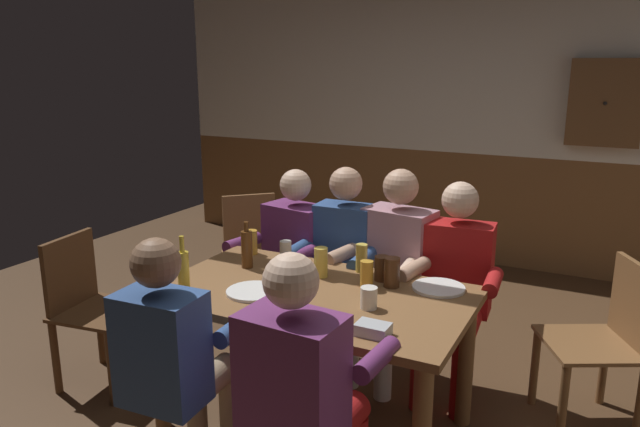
# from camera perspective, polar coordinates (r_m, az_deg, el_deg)

# --- Properties ---
(ground_plane) EXTENTS (7.30, 7.30, 0.00)m
(ground_plane) POSITION_cam_1_polar(r_m,az_deg,el_deg) (3.47, 0.89, -17.85)
(ground_plane) COLOR #4C331E
(back_wall_upper) EXTENTS (6.08, 0.12, 1.58)m
(back_wall_upper) POSITION_cam_1_polar(r_m,az_deg,el_deg) (5.69, 14.34, 13.56)
(back_wall_upper) COLOR silver
(back_wall_wainscot) EXTENTS (6.08, 0.12, 1.03)m
(back_wall_wainscot) POSITION_cam_1_polar(r_m,az_deg,el_deg) (5.85, 13.56, 0.68)
(back_wall_wainscot) COLOR brown
(back_wall_wainscot) RESTS_ON ground_plane
(dining_table) EXTENTS (1.54, 0.90, 0.75)m
(dining_table) POSITION_cam_1_polar(r_m,az_deg,el_deg) (3.03, -0.64, -9.33)
(dining_table) COLOR brown
(dining_table) RESTS_ON ground_plane
(person_0) EXTENTS (0.57, 0.59, 1.19)m
(person_0) POSITION_cam_1_polar(r_m,az_deg,el_deg) (3.82, -2.94, -3.85)
(person_0) COLOR #6B2D66
(person_0) RESTS_ON ground_plane
(person_1) EXTENTS (0.50, 0.50, 1.24)m
(person_1) POSITION_cam_1_polar(r_m,az_deg,el_deg) (3.65, 1.95, -4.45)
(person_1) COLOR #2D4C84
(person_1) RESTS_ON ground_plane
(person_2) EXTENTS (0.57, 0.58, 1.25)m
(person_2) POSITION_cam_1_polar(r_m,az_deg,el_deg) (3.53, 6.92, -4.95)
(person_2) COLOR #B78493
(person_2) RESTS_ON ground_plane
(person_3) EXTENTS (0.56, 0.52, 1.21)m
(person_3) POSITION_cam_1_polar(r_m,az_deg,el_deg) (3.43, 12.54, -6.24)
(person_3) COLOR #AD1919
(person_3) RESTS_ON ground_plane
(person_4) EXTENTS (0.50, 0.54, 1.17)m
(person_4) POSITION_cam_1_polar(r_m,az_deg,el_deg) (2.68, -13.68, -12.75)
(person_4) COLOR #2D4C84
(person_4) RESTS_ON ground_plane
(person_5) EXTENTS (0.53, 0.55, 1.21)m
(person_5) POSITION_cam_1_polar(r_m,az_deg,el_deg) (2.34, -1.71, -15.99)
(person_5) COLOR #6B2D66
(person_5) RESTS_ON ground_plane
(chair_empty_near_right) EXTENTS (0.62, 0.62, 0.88)m
(chair_empty_near_right) POSITION_cam_1_polar(r_m,az_deg,el_deg) (4.50, -6.38, -3.56)
(chair_empty_near_right) COLOR brown
(chair_empty_near_right) RESTS_ON ground_plane
(chair_empty_near_left) EXTENTS (0.59, 0.59, 0.88)m
(chair_empty_near_left) POSITION_cam_1_polar(r_m,az_deg,el_deg) (3.43, 25.51, -10.75)
(chair_empty_near_left) COLOR brown
(chair_empty_near_left) RESTS_ON ground_plane
(chair_empty_far_end) EXTENTS (0.50, 0.50, 0.88)m
(chair_empty_far_end) POSITION_cam_1_polar(r_m,az_deg,el_deg) (3.75, -21.01, -8.15)
(chair_empty_far_end) COLOR brown
(chair_empty_far_end) RESTS_ON ground_plane
(table_candle) EXTENTS (0.04, 0.04, 0.08)m
(table_candle) POSITION_cam_1_polar(r_m,az_deg,el_deg) (2.76, -2.30, -8.36)
(table_candle) COLOR #F9E08C
(table_candle) RESTS_ON dining_table
(condiment_caddy) EXTENTS (0.14, 0.10, 0.05)m
(condiment_caddy) POSITION_cam_1_polar(r_m,az_deg,el_deg) (2.53, 5.05, -10.91)
(condiment_caddy) COLOR #B2B7BC
(condiment_caddy) RESTS_ON dining_table
(plate_0) EXTENTS (0.27, 0.27, 0.01)m
(plate_0) POSITION_cam_1_polar(r_m,az_deg,el_deg) (2.98, -6.34, -7.37)
(plate_0) COLOR white
(plate_0) RESTS_ON dining_table
(plate_1) EXTENTS (0.26, 0.26, 0.01)m
(plate_1) POSITION_cam_1_polar(r_m,az_deg,el_deg) (3.06, 11.20, -6.93)
(plate_1) COLOR white
(plate_1) RESTS_ON dining_table
(bottle_0) EXTENTS (0.06, 0.06, 0.26)m
(bottle_0) POSITION_cam_1_polar(r_m,az_deg,el_deg) (3.30, -6.97, -3.32)
(bottle_0) COLOR #593314
(bottle_0) RESTS_ON dining_table
(bottle_1) EXTENTS (0.06, 0.06, 0.27)m
(bottle_1) POSITION_cam_1_polar(r_m,az_deg,el_deg) (3.07, -12.86, -5.11)
(bottle_1) COLOR gold
(bottle_1) RESTS_ON dining_table
(pint_glass_0) EXTENTS (0.07, 0.07, 0.12)m
(pint_glass_0) POSITION_cam_1_polar(r_m,az_deg,el_deg) (3.40, -3.28, -3.61)
(pint_glass_0) COLOR white
(pint_glass_0) RESTS_ON dining_table
(pint_glass_1) EXTENTS (0.08, 0.08, 0.15)m
(pint_glass_1) POSITION_cam_1_polar(r_m,az_deg,el_deg) (3.04, 6.84, -5.57)
(pint_glass_1) COLOR #4C2D19
(pint_glass_1) RESTS_ON dining_table
(pint_glass_2) EXTENTS (0.08, 0.08, 0.10)m
(pint_glass_2) POSITION_cam_1_polar(r_m,az_deg,el_deg) (2.78, 4.66, -7.99)
(pint_glass_2) COLOR white
(pint_glass_2) RESTS_ON dining_table
(pint_glass_3) EXTENTS (0.07, 0.07, 0.14)m
(pint_glass_3) POSITION_cam_1_polar(r_m,az_deg,el_deg) (3.01, 4.45, -5.79)
(pint_glass_3) COLOR gold
(pint_glass_3) RESTS_ON dining_table
(pint_glass_4) EXTENTS (0.08, 0.08, 0.14)m
(pint_glass_4) POSITION_cam_1_polar(r_m,az_deg,el_deg) (3.54, -6.58, -2.72)
(pint_glass_4) COLOR gold
(pint_glass_4) RESTS_ON dining_table
(pint_glass_5) EXTENTS (0.06, 0.06, 0.15)m
(pint_glass_5) POSITION_cam_1_polar(r_m,az_deg,el_deg) (3.23, 3.96, -4.25)
(pint_glass_5) COLOR #E5C64C
(pint_glass_5) RESTS_ON dining_table
(pint_glass_6) EXTENTS (0.07, 0.07, 0.16)m
(pint_glass_6) POSITION_cam_1_polar(r_m,az_deg,el_deg) (3.15, 0.09, -4.66)
(pint_glass_6) COLOR #E5C64C
(pint_glass_6) RESTS_ON dining_table
(pint_glass_7) EXTENTS (0.08, 0.08, 0.13)m
(pint_glass_7) POSITION_cam_1_polar(r_m,az_deg,el_deg) (3.12, 5.90, -5.20)
(pint_glass_7) COLOR #4C2D19
(pint_glass_7) RESTS_ON dining_table
(wall_dart_cabinet) EXTENTS (0.56, 0.15, 0.70)m
(wall_dart_cabinet) POSITION_cam_1_polar(r_m,az_deg,el_deg) (5.43, 25.49, 9.47)
(wall_dart_cabinet) COLOR brown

